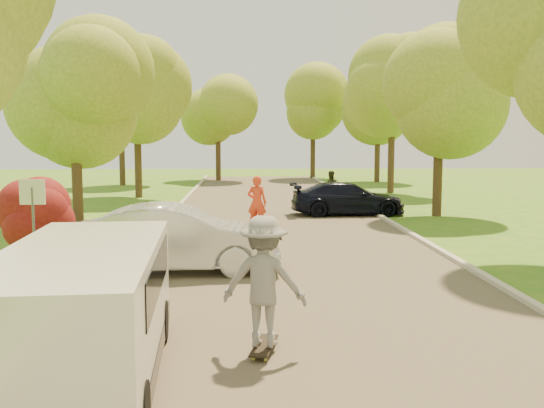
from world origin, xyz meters
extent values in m
plane|color=#336E1A|center=(0.00, 0.00, 0.00)|extent=(100.00, 100.00, 0.00)
cube|color=#4C4438|center=(0.00, 8.00, 0.01)|extent=(8.00, 60.00, 0.01)
cube|color=#B2AD9E|center=(-4.05, 8.00, 0.06)|extent=(0.18, 60.00, 0.12)
cube|color=#B2AD9E|center=(4.05, 8.00, 0.06)|extent=(0.18, 60.00, 0.12)
cylinder|color=#59595E|center=(-5.80, 4.00, 1.00)|extent=(0.06, 0.06, 2.00)
cube|color=white|center=(-5.80, 4.00, 1.90)|extent=(0.55, 0.04, 0.55)
cylinder|color=#382619|center=(-6.30, 5.50, 0.35)|extent=(0.12, 0.12, 0.70)
sphere|color=#590F0F|center=(-6.30, 5.50, 1.10)|extent=(1.70, 1.70, 1.70)
cylinder|color=#382619|center=(-7.00, 12.00, 1.57)|extent=(0.36, 0.36, 3.15)
sphere|color=olive|center=(-7.00, 12.00, 4.41)|extent=(4.20, 4.20, 4.20)
sphere|color=olive|center=(-6.37, 12.00, 5.04)|extent=(3.15, 3.15, 3.15)
cylinder|color=#382619|center=(-6.60, 22.00, 1.91)|extent=(0.36, 0.36, 3.83)
sphere|color=olive|center=(-6.60, 22.00, 5.27)|extent=(4.80, 4.80, 4.80)
sphere|color=olive|center=(-5.88, 22.00, 5.99)|extent=(3.60, 3.60, 3.60)
cylinder|color=#382619|center=(6.40, 14.00, 1.69)|extent=(0.36, 0.36, 3.38)
sphere|color=olive|center=(6.40, 14.00, 4.70)|extent=(4.40, 4.40, 4.40)
sphere|color=olive|center=(7.06, 14.00, 5.36)|extent=(3.30, 3.30, 3.30)
cylinder|color=#382619|center=(7.00, 24.00, 2.02)|extent=(0.36, 0.36, 4.05)
sphere|color=olive|center=(7.00, 24.00, 5.61)|extent=(5.20, 5.20, 5.20)
sphere|color=olive|center=(7.78, 24.00, 6.39)|extent=(3.90, 3.90, 3.90)
cylinder|color=#382619|center=(-9.00, 30.00, 1.80)|extent=(0.36, 0.36, 3.60)
sphere|color=olive|center=(-9.00, 30.00, 5.10)|extent=(5.00, 5.00, 5.00)
sphere|color=olive|center=(-8.25, 30.00, 5.85)|extent=(3.75, 3.75, 3.75)
cylinder|color=#382619|center=(8.00, 32.00, 1.91)|extent=(0.36, 0.36, 3.83)
sphere|color=olive|center=(8.00, 32.00, 5.33)|extent=(5.00, 5.00, 5.00)
sphere|color=olive|center=(8.75, 32.00, 6.08)|extent=(3.75, 3.75, 3.75)
cylinder|color=#382619|center=(-3.00, 34.00, 1.69)|extent=(0.36, 0.36, 3.38)
sphere|color=olive|center=(-3.00, 34.00, 4.81)|extent=(4.80, 4.80, 4.80)
sphere|color=olive|center=(-2.28, 34.00, 5.53)|extent=(3.60, 3.60, 3.60)
cylinder|color=#382619|center=(4.00, 36.00, 1.80)|extent=(0.36, 0.36, 3.60)
sphere|color=olive|center=(4.00, 36.00, 5.10)|extent=(5.00, 5.00, 5.00)
sphere|color=olive|center=(4.75, 36.00, 5.85)|extent=(3.75, 3.75, 3.75)
cube|color=white|center=(-3.20, -1.95, 0.96)|extent=(2.09, 4.69, 1.58)
cube|color=black|center=(-3.20, -1.95, 0.29)|extent=(2.12, 4.79, 0.29)
cube|color=black|center=(-3.21, -1.71, 1.34)|extent=(2.04, 3.36, 0.53)
cylinder|color=black|center=(-4.10, -0.47, 0.32)|extent=(0.27, 0.64, 0.63)
cylinder|color=black|center=(-2.48, -0.37, 0.32)|extent=(0.27, 0.64, 0.63)
imported|color=silver|center=(-2.75, 4.42, 0.78)|extent=(4.73, 1.68, 1.55)
imported|color=black|center=(2.93, 14.44, 0.65)|extent=(4.57, 1.99, 1.31)
cube|color=black|center=(-0.92, -0.94, 0.11)|extent=(0.47, 0.99, 0.02)
cylinder|color=#BFCC4C|center=(-0.76, -0.62, 0.05)|extent=(0.05, 0.08, 0.07)
cylinder|color=#BFCC4C|center=(-0.93, -0.59, 0.05)|extent=(0.05, 0.08, 0.07)
cylinder|color=#BFCC4C|center=(-0.91, -1.29, 0.05)|extent=(0.05, 0.08, 0.07)
cylinder|color=#BFCC4C|center=(-1.07, -1.25, 0.05)|extent=(0.05, 0.08, 0.07)
imported|color=gray|center=(-0.92, -0.94, 1.06)|extent=(1.33, 0.94, 1.87)
imported|color=red|center=(-0.76, 10.81, 0.90)|extent=(0.76, 0.60, 1.81)
imported|color=#2B301D|center=(2.85, 18.69, 0.76)|extent=(0.75, 0.59, 1.53)
camera|label=1|loc=(-1.20, -9.35, 3.09)|focal=40.00mm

